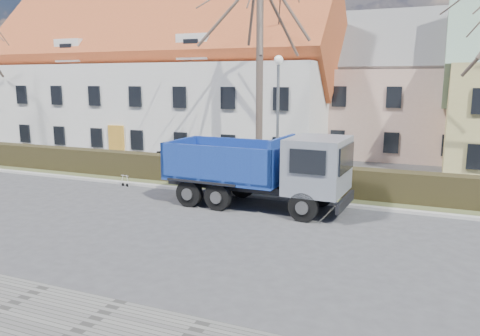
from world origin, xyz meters
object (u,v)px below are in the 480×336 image
at_px(dump_truck, 250,169).
at_px(streetlight, 278,122).
at_px(cart_frame, 122,180).
at_px(parked_car_a, 178,151).

distance_m(dump_truck, streetlight, 4.12).
height_order(streetlight, cart_frame, streetlight).
xyz_separation_m(cart_frame, parked_car_a, (-1.08, 7.27, 0.33)).
distance_m(streetlight, parked_car_a, 9.64).
relative_size(streetlight, parked_car_a, 1.67).
bearing_deg(cart_frame, streetlight, 21.57).
bearing_deg(streetlight, dump_truck, -88.60).
xyz_separation_m(dump_truck, cart_frame, (-7.17, 0.98, -1.24)).
distance_m(dump_truck, parked_car_a, 11.71).
distance_m(streetlight, cart_frame, 8.13).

